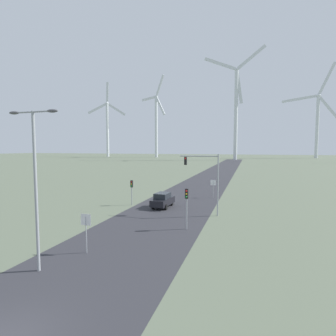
{
  "coord_description": "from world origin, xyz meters",
  "views": [
    {
      "loc": [
        8.93,
        -7.01,
        7.43
      ],
      "look_at": [
        0.0,
        21.82,
        5.11
      ],
      "focal_mm": 28.0,
      "sensor_mm": 36.0,
      "label": 1
    }
  ],
  "objects_px": {
    "wind_turbine_right": "(317,119)",
    "wind_turbine_left": "(156,121)",
    "streetlamp": "(35,171)",
    "traffic_light_post_near_left": "(132,187)",
    "traffic_light_post_near_right": "(187,200)",
    "wind_turbine_center": "(236,106)",
    "wind_turbine_far_left": "(107,124)",
    "stop_sign_near": "(86,226)",
    "car_approaching": "(163,200)",
    "stop_sign_far": "(213,185)",
    "traffic_light_mast_overhead": "(205,172)"
  },
  "relations": [
    {
      "from": "traffic_light_post_near_left",
      "to": "traffic_light_post_near_right",
      "type": "bearing_deg",
      "value": -40.53
    },
    {
      "from": "wind_turbine_far_left",
      "to": "traffic_light_post_near_right",
      "type": "bearing_deg",
      "value": -57.94
    },
    {
      "from": "stop_sign_far",
      "to": "wind_turbine_right",
      "type": "xyz_separation_m",
      "value": [
        51.4,
        174.26,
        26.57
      ]
    },
    {
      "from": "traffic_light_post_near_right",
      "to": "car_approaching",
      "type": "distance_m",
      "value": 9.4
    },
    {
      "from": "wind_turbine_center",
      "to": "wind_turbine_right",
      "type": "height_order",
      "value": "wind_turbine_center"
    },
    {
      "from": "streetlamp",
      "to": "wind_turbine_far_left",
      "type": "xyz_separation_m",
      "value": [
        -102.73,
        185.31,
        21.28
      ]
    },
    {
      "from": "stop_sign_far",
      "to": "wind_turbine_center",
      "type": "bearing_deg",
      "value": 91.44
    },
    {
      "from": "traffic_light_mast_overhead",
      "to": "wind_turbine_right",
      "type": "bearing_deg",
      "value": 74.58
    },
    {
      "from": "stop_sign_far",
      "to": "traffic_light_post_near_right",
      "type": "relative_size",
      "value": 0.71
    },
    {
      "from": "wind_turbine_left",
      "to": "wind_turbine_center",
      "type": "relative_size",
      "value": 0.92
    },
    {
      "from": "wind_turbine_left",
      "to": "wind_turbine_right",
      "type": "height_order",
      "value": "wind_turbine_right"
    },
    {
      "from": "traffic_light_mast_overhead",
      "to": "stop_sign_near",
      "type": "bearing_deg",
      "value": -115.97
    },
    {
      "from": "stop_sign_near",
      "to": "wind_turbine_right",
      "type": "relative_size",
      "value": 0.04
    },
    {
      "from": "stop_sign_near",
      "to": "traffic_light_post_near_right",
      "type": "relative_size",
      "value": 0.75
    },
    {
      "from": "streetlamp",
      "to": "wind_turbine_center",
      "type": "bearing_deg",
      "value": 88.58
    },
    {
      "from": "streetlamp",
      "to": "stop_sign_far",
      "type": "height_order",
      "value": "streetlamp"
    },
    {
      "from": "wind_turbine_far_left",
      "to": "wind_turbine_center",
      "type": "xyz_separation_m",
      "value": [
        106.55,
        -31.33,
        5.69
      ]
    },
    {
      "from": "stop_sign_near",
      "to": "traffic_light_post_near_right",
      "type": "xyz_separation_m",
      "value": [
        5.53,
        7.37,
        0.78
      ]
    },
    {
      "from": "traffic_light_post_near_right",
      "to": "car_approaching",
      "type": "height_order",
      "value": "traffic_light_post_near_right"
    },
    {
      "from": "traffic_light_post_near_right",
      "to": "traffic_light_mast_overhead",
      "type": "xyz_separation_m",
      "value": [
        0.78,
        5.59,
        2.02
      ]
    },
    {
      "from": "streetlamp",
      "to": "wind_turbine_center",
      "type": "relative_size",
      "value": 0.14
    },
    {
      "from": "wind_turbine_center",
      "to": "wind_turbine_right",
      "type": "distance_m",
      "value": 72.11
    },
    {
      "from": "wind_turbine_far_left",
      "to": "wind_turbine_center",
      "type": "relative_size",
      "value": 0.91
    },
    {
      "from": "traffic_light_post_near_left",
      "to": "car_approaching",
      "type": "distance_m",
      "value": 4.47
    },
    {
      "from": "traffic_light_post_near_right",
      "to": "wind_turbine_right",
      "type": "bearing_deg",
      "value": 74.8
    },
    {
      "from": "stop_sign_far",
      "to": "traffic_light_post_near_right",
      "type": "bearing_deg",
      "value": -91.15
    },
    {
      "from": "traffic_light_post_near_left",
      "to": "wind_turbine_right",
      "type": "height_order",
      "value": "wind_turbine_right"
    },
    {
      "from": "streetlamp",
      "to": "wind_turbine_far_left",
      "type": "height_order",
      "value": "wind_turbine_far_left"
    },
    {
      "from": "streetlamp",
      "to": "traffic_light_post_near_left",
      "type": "xyz_separation_m",
      "value": [
        -2.43,
        18.37,
        -3.7
      ]
    },
    {
      "from": "wind_turbine_far_left",
      "to": "car_approaching",
      "type": "bearing_deg",
      "value": -57.94
    },
    {
      "from": "car_approaching",
      "to": "streetlamp",
      "type": "bearing_deg",
      "value": -95.59
    },
    {
      "from": "car_approaching",
      "to": "stop_sign_far",
      "type": "bearing_deg",
      "value": 57.59
    },
    {
      "from": "wind_turbine_right",
      "to": "wind_turbine_left",
      "type": "bearing_deg",
      "value": -170.98
    },
    {
      "from": "traffic_light_post_near_left",
      "to": "wind_turbine_far_left",
      "type": "distance_m",
      "value": 196.35
    },
    {
      "from": "wind_turbine_right",
      "to": "traffic_light_post_near_left",
      "type": "bearing_deg",
      "value": -108.44
    },
    {
      "from": "traffic_light_post_near_right",
      "to": "car_approaching",
      "type": "bearing_deg",
      "value": 122.04
    },
    {
      "from": "car_approaching",
      "to": "wind_turbine_center",
      "type": "bearing_deg",
      "value": 89.15
    },
    {
      "from": "stop_sign_near",
      "to": "traffic_light_post_near_left",
      "type": "height_order",
      "value": "traffic_light_post_near_left"
    },
    {
      "from": "traffic_light_mast_overhead",
      "to": "wind_turbine_far_left",
      "type": "xyz_separation_m",
      "value": [
        -110.2,
        169.15,
        22.6
      ]
    },
    {
      "from": "streetlamp",
      "to": "traffic_light_mast_overhead",
      "type": "xyz_separation_m",
      "value": [
        7.47,
        16.16,
        -1.32
      ]
    },
    {
      "from": "streetlamp",
      "to": "car_approaching",
      "type": "bearing_deg",
      "value": 84.41
    },
    {
      "from": "stop_sign_far",
      "to": "traffic_light_post_near_right",
      "type": "height_order",
      "value": "traffic_light_post_near_right"
    },
    {
      "from": "traffic_light_post_near_right",
      "to": "wind_turbine_center",
      "type": "height_order",
      "value": "wind_turbine_center"
    },
    {
      "from": "streetlamp",
      "to": "car_approaching",
      "type": "distance_m",
      "value": 19.19
    },
    {
      "from": "stop_sign_far",
      "to": "traffic_light_post_near_right",
      "type": "distance_m",
      "value": 16.06
    },
    {
      "from": "streetlamp",
      "to": "wind_turbine_left",
      "type": "height_order",
      "value": "wind_turbine_left"
    },
    {
      "from": "streetlamp",
      "to": "wind_turbine_center",
      "type": "distance_m",
      "value": 156.38
    },
    {
      "from": "traffic_light_mast_overhead",
      "to": "wind_turbine_center",
      "type": "bearing_deg",
      "value": 91.52
    },
    {
      "from": "car_approaching",
      "to": "wind_turbine_center",
      "type": "relative_size",
      "value": 0.06
    },
    {
      "from": "wind_turbine_center",
      "to": "wind_turbine_left",
      "type": "bearing_deg",
      "value": 155.3
    }
  ]
}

